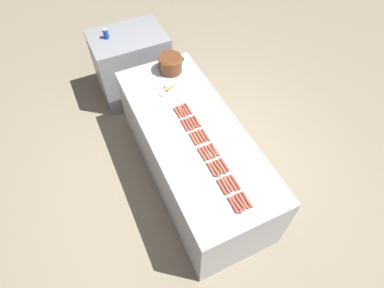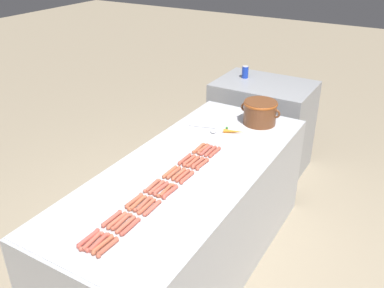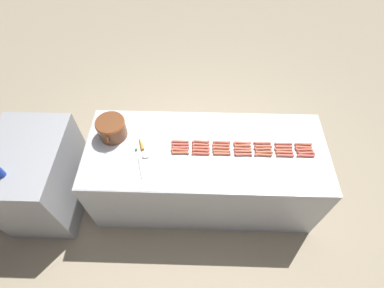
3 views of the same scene
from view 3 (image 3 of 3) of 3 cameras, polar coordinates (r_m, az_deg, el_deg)
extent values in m
plane|color=gray|center=(3.52, 2.21, -9.25)|extent=(20.00, 20.00, 0.00)
cube|color=#ADAFB5|center=(3.14, 2.47, -5.63)|extent=(0.94, 2.32, 0.88)
cube|color=silver|center=(2.76, 2.79, -0.99)|extent=(0.92, 2.27, 0.00)
cube|color=#939599|center=(3.45, -27.45, -5.84)|extent=(0.96, 0.70, 0.95)
cylinder|color=#BE4F43|center=(2.90, 21.33, -2.14)|extent=(0.03, 0.14, 0.03)
sphere|color=#BE4F43|center=(2.93, 22.64, -2.12)|extent=(0.03, 0.03, 0.03)
sphere|color=#BE4F43|center=(2.87, 19.99, -2.16)|extent=(0.03, 0.03, 0.03)
cylinder|color=#B75545|center=(2.84, 17.75, -2.15)|extent=(0.03, 0.14, 0.03)
sphere|color=#B75545|center=(2.86, 19.12, -2.14)|extent=(0.03, 0.03, 0.03)
sphere|color=#B75545|center=(2.82, 16.35, -2.17)|extent=(0.03, 0.03, 0.03)
cylinder|color=#B2573E|center=(2.79, 13.78, -2.08)|extent=(0.03, 0.14, 0.03)
sphere|color=#B2573E|center=(2.80, 15.20, -2.05)|extent=(0.03, 0.03, 0.03)
sphere|color=#B2573E|center=(2.77, 12.33, -2.11)|extent=(0.03, 0.03, 0.03)
cylinder|color=#B95A44|center=(2.75, 9.99, -2.05)|extent=(0.03, 0.14, 0.03)
sphere|color=#B95A44|center=(2.76, 11.47, -2.13)|extent=(0.03, 0.03, 0.03)
sphere|color=#B95A44|center=(2.74, 8.50, -1.96)|extent=(0.03, 0.03, 0.03)
cylinder|color=#BA5D3E|center=(2.73, 5.88, -1.91)|extent=(0.03, 0.14, 0.03)
sphere|color=#BA5D3E|center=(2.74, 7.38, -1.92)|extent=(0.03, 0.03, 0.03)
sphere|color=#BA5D3E|center=(2.72, 4.38, -1.89)|extent=(0.03, 0.03, 0.03)
cylinder|color=#BD513E|center=(2.72, 1.72, -1.89)|extent=(0.03, 0.14, 0.03)
sphere|color=#BD513E|center=(2.72, 3.24, -1.89)|extent=(0.03, 0.03, 0.03)
sphere|color=#BD513E|center=(2.71, 0.20, -1.89)|extent=(0.03, 0.03, 0.03)
cylinder|color=#B85C3E|center=(2.72, -2.33, -1.73)|extent=(0.03, 0.14, 0.03)
sphere|color=#B85C3E|center=(2.72, -0.82, -1.83)|extent=(0.03, 0.03, 0.03)
sphere|color=#B85C3E|center=(2.73, -3.83, -1.63)|extent=(0.03, 0.03, 0.03)
cylinder|color=#BA5745|center=(2.92, 21.38, -1.64)|extent=(0.04, 0.15, 0.03)
sphere|color=#BA5745|center=(2.94, 22.71, -1.75)|extent=(0.03, 0.03, 0.03)
sphere|color=#BA5745|center=(2.90, 20.03, -1.53)|extent=(0.03, 0.03, 0.03)
cylinder|color=#BD5C44|center=(2.86, 17.62, -1.58)|extent=(0.03, 0.14, 0.03)
sphere|color=#BD5C44|center=(2.88, 18.99, -1.57)|extent=(0.03, 0.03, 0.03)
sphere|color=#BD5C44|center=(2.83, 16.24, -1.58)|extent=(0.03, 0.03, 0.03)
cylinder|color=#B35D3F|center=(2.81, 13.90, -1.56)|extent=(0.03, 0.14, 0.03)
sphere|color=#B35D3F|center=(2.82, 15.33, -1.64)|extent=(0.03, 0.03, 0.03)
sphere|color=#B35D3F|center=(2.79, 12.46, -1.47)|extent=(0.03, 0.03, 0.03)
cylinder|color=#B55945|center=(2.77, 9.95, -1.45)|extent=(0.03, 0.14, 0.03)
sphere|color=#B55945|center=(2.78, 11.41, -1.49)|extent=(0.03, 0.03, 0.03)
sphere|color=#B55945|center=(2.76, 8.47, -1.40)|extent=(0.03, 0.03, 0.03)
cylinder|color=#B1593F|center=(2.74, 5.77, -1.41)|extent=(0.03, 0.14, 0.03)
sphere|color=#B1593F|center=(2.75, 7.26, -1.42)|extent=(0.03, 0.03, 0.03)
sphere|color=#B1593F|center=(2.74, 4.27, -1.41)|extent=(0.03, 0.03, 0.03)
cylinder|color=#B85740|center=(2.74, 1.76, -1.27)|extent=(0.03, 0.15, 0.03)
sphere|color=#B85740|center=(2.74, 3.26, -1.23)|extent=(0.03, 0.03, 0.03)
sphere|color=#B85740|center=(2.73, 0.25, -1.31)|extent=(0.03, 0.03, 0.03)
cylinder|color=#B0583F|center=(2.74, -2.42, -1.16)|extent=(0.03, 0.15, 0.03)
sphere|color=#B0583F|center=(2.74, -0.91, -1.13)|extent=(0.03, 0.03, 0.03)
sphere|color=#B0583F|center=(2.74, -3.92, -1.20)|extent=(0.03, 0.03, 0.03)
cylinder|color=#BD5142|center=(2.93, 21.07, -1.07)|extent=(0.03, 0.14, 0.03)
sphere|color=#BD5142|center=(2.96, 22.39, -1.15)|extent=(0.03, 0.03, 0.03)
sphere|color=#BD5142|center=(2.91, 19.73, -0.98)|extent=(0.03, 0.03, 0.03)
cylinder|color=#B35843|center=(2.87, 17.41, -1.05)|extent=(0.03, 0.14, 0.03)
sphere|color=#B35843|center=(2.89, 18.79, -1.14)|extent=(0.03, 0.03, 0.03)
sphere|color=#B35843|center=(2.85, 16.02, -0.96)|extent=(0.03, 0.03, 0.03)
cylinder|color=#AF5741|center=(2.82, 13.65, -0.95)|extent=(0.04, 0.15, 0.03)
sphere|color=#AF5741|center=(2.84, 15.08, -1.06)|extent=(0.03, 0.03, 0.03)
sphere|color=#AF5741|center=(2.81, 12.21, -0.83)|extent=(0.03, 0.03, 0.03)
cylinder|color=#B25444|center=(2.79, 9.85, -0.89)|extent=(0.03, 0.15, 0.03)
sphere|color=#B25444|center=(2.80, 11.29, -0.85)|extent=(0.03, 0.03, 0.03)
sphere|color=#B25444|center=(2.77, 8.39, -0.93)|extent=(0.03, 0.03, 0.03)
cylinder|color=#B95C41|center=(2.76, 5.71, -0.77)|extent=(0.03, 0.14, 0.03)
sphere|color=#B95C41|center=(2.77, 7.19, -0.75)|extent=(0.03, 0.03, 0.03)
sphere|color=#B95C41|center=(2.76, 4.23, -0.78)|extent=(0.03, 0.03, 0.03)
cylinder|color=#B8563E|center=(2.75, 1.75, -0.70)|extent=(0.03, 0.14, 0.03)
sphere|color=#B8563E|center=(2.76, 3.24, -0.75)|extent=(0.03, 0.03, 0.03)
sphere|color=#B8563E|center=(2.76, 0.25, -0.65)|extent=(0.03, 0.03, 0.03)
cylinder|color=#B95346|center=(2.76, -2.27, -0.62)|extent=(0.03, 0.14, 0.03)
sphere|color=#B95346|center=(2.75, -0.78, -0.69)|extent=(0.03, 0.03, 0.03)
sphere|color=#B95346|center=(2.76, -3.75, -0.54)|extent=(0.03, 0.03, 0.03)
cylinder|color=#B25B3E|center=(2.95, 20.97, -0.59)|extent=(0.03, 0.14, 0.03)
sphere|color=#B25B3E|center=(2.98, 22.25, -0.56)|extent=(0.03, 0.03, 0.03)
sphere|color=#B25B3E|center=(2.92, 19.66, -0.63)|extent=(0.03, 0.03, 0.03)
cylinder|color=#BA5D46|center=(2.89, 17.49, -0.51)|extent=(0.03, 0.14, 0.03)
sphere|color=#BA5D46|center=(2.91, 18.85, -0.55)|extent=(0.03, 0.03, 0.03)
sphere|color=#BA5D46|center=(2.87, 16.11, -0.48)|extent=(0.03, 0.03, 0.03)
cylinder|color=#BC5B40|center=(2.84, 13.74, -0.43)|extent=(0.03, 0.14, 0.03)
sphere|color=#BC5B40|center=(2.86, 15.15, -0.49)|extent=(0.03, 0.03, 0.03)
sphere|color=#BC5B40|center=(2.83, 12.32, -0.36)|extent=(0.03, 0.03, 0.03)
cylinder|color=#B75A3E|center=(2.81, 9.85, -0.31)|extent=(0.04, 0.15, 0.03)
sphere|color=#B75A3E|center=(2.82, 11.30, -0.44)|extent=(0.03, 0.03, 0.03)
sphere|color=#B75A3E|center=(2.80, 8.39, -0.19)|extent=(0.03, 0.03, 0.03)
cylinder|color=#BA5540|center=(2.78, 5.71, -0.22)|extent=(0.03, 0.14, 0.03)
sphere|color=#BA5540|center=(2.79, 7.18, -0.25)|extent=(0.03, 0.03, 0.03)
sphere|color=#BA5540|center=(2.78, 4.24, -0.20)|extent=(0.03, 0.03, 0.03)
cylinder|color=#B45642|center=(2.77, 1.72, -0.12)|extent=(0.03, 0.15, 0.03)
sphere|color=#B45642|center=(2.78, 3.20, -0.08)|extent=(0.03, 0.03, 0.03)
sphere|color=#B45642|center=(2.77, 0.24, -0.16)|extent=(0.03, 0.03, 0.03)
cylinder|color=#B65242|center=(2.78, -2.30, -0.09)|extent=(0.03, 0.14, 0.03)
sphere|color=#B65242|center=(2.77, -0.82, -0.13)|extent=(0.03, 0.03, 0.03)
sphere|color=#B65242|center=(2.78, -3.78, -0.04)|extent=(0.03, 0.03, 0.03)
cylinder|color=#B3553F|center=(2.97, 20.90, -0.04)|extent=(0.03, 0.14, 0.03)
sphere|color=#B3553F|center=(3.00, 22.18, -0.02)|extent=(0.03, 0.03, 0.03)
sphere|color=#B3553F|center=(2.95, 19.60, -0.06)|extent=(0.03, 0.03, 0.03)
cylinder|color=#B75040|center=(2.91, 17.42, 0.02)|extent=(0.03, 0.14, 0.03)
sphere|color=#B75040|center=(2.93, 18.77, -0.03)|extent=(0.03, 0.03, 0.03)
sphere|color=#B75040|center=(2.89, 16.05, 0.07)|extent=(0.03, 0.03, 0.03)
cylinder|color=#BE5847|center=(2.86, 13.57, 0.17)|extent=(0.03, 0.14, 0.03)
sphere|color=#BE5847|center=(2.88, 14.97, 0.12)|extent=(0.03, 0.03, 0.03)
sphere|color=#BE5847|center=(2.85, 12.16, 0.23)|extent=(0.03, 0.03, 0.03)
cylinder|color=#BD5142|center=(2.83, 9.77, 0.21)|extent=(0.03, 0.15, 0.03)
sphere|color=#BD5142|center=(2.84, 11.19, 0.24)|extent=(0.03, 0.03, 0.03)
sphere|color=#BD5142|center=(2.81, 8.33, 0.17)|extent=(0.03, 0.03, 0.03)
cylinder|color=#BD5441|center=(2.80, 5.81, 0.34)|extent=(0.03, 0.14, 0.03)
sphere|color=#BD5441|center=(2.81, 7.27, 0.35)|extent=(0.03, 0.03, 0.03)
sphere|color=#BD5441|center=(2.80, 4.34, 0.32)|extent=(0.03, 0.03, 0.03)
cylinder|color=#B75440|center=(2.80, 1.73, 0.46)|extent=(0.04, 0.15, 0.03)
sphere|color=#B75440|center=(2.80, 3.20, 0.52)|extent=(0.03, 0.03, 0.03)
sphere|color=#B75440|center=(2.79, 0.26, 0.41)|extent=(0.03, 0.03, 0.03)
cylinder|color=#B7503F|center=(2.80, -2.30, 0.47)|extent=(0.03, 0.14, 0.03)
sphere|color=#B7503F|center=(2.79, -0.83, 0.46)|extent=(0.03, 0.03, 0.03)
sphere|color=#B7503F|center=(2.80, -3.77, 0.48)|extent=(0.03, 0.03, 0.03)
cylinder|color=brown|center=(2.89, -15.42, 2.94)|extent=(0.27, 0.27, 0.20)
torus|color=#9E4A1B|center=(2.83, -15.77, 3.98)|extent=(0.28, 0.28, 0.03)
torus|color=brown|center=(2.79, -16.01, 1.05)|extent=(0.08, 0.02, 0.08)
torus|color=brown|center=(2.96, -15.02, 5.21)|extent=(0.08, 0.02, 0.08)
cylinder|color=#B7B7BC|center=(2.68, -10.11, -4.62)|extent=(0.21, 0.07, 0.01)
ellipsoid|color=#B7B7BC|center=(2.74, -9.02, -2.35)|extent=(0.07, 0.08, 0.02)
cone|color=orange|center=(2.83, -10.00, 0.27)|extent=(0.17, 0.09, 0.03)
sphere|color=#387F2D|center=(2.79, -10.83, -1.03)|extent=(0.02, 0.02, 0.02)
camera|label=1|loc=(2.05, 81.39, 17.30)|focal=29.06mm
camera|label=2|loc=(3.70, 44.74, 28.79)|focal=38.94mm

